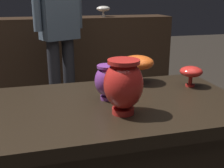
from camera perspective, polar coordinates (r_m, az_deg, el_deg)
The scene contains 8 objects.
back_display_shelf at distance 3.36m, azimuth -10.48°, elevation 4.58°, with size 2.60×0.40×0.99m.
vase_centerpiece at distance 1.04m, azimuth 2.32°, elevation -0.09°, with size 0.15×0.15×0.21m.
vase_tall_behind at distance 1.43m, azimuth 5.14°, elevation 4.18°, with size 0.17×0.17×0.14m.
vase_left_accent at distance 1.43m, azimuth 15.63°, elevation 2.32°, with size 0.11×0.11×0.10m.
vase_right_accent at distance 1.20m, azimuth -0.93°, elevation 0.67°, with size 0.11×0.11×0.15m.
shelf_vase_right at distance 3.33m, azimuth -1.76°, elevation 14.87°, with size 0.16×0.16×0.12m.
shelf_vase_center at distance 3.27m, azimuth -11.01°, elevation 14.03°, with size 0.09×0.09×0.08m.
visitor_center_back at distance 2.58m, azimuth -10.65°, elevation 12.62°, with size 0.44×0.29×1.72m.
Camera 1 is at (-0.24, -1.07, 1.23)m, focal length 45.44 mm.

